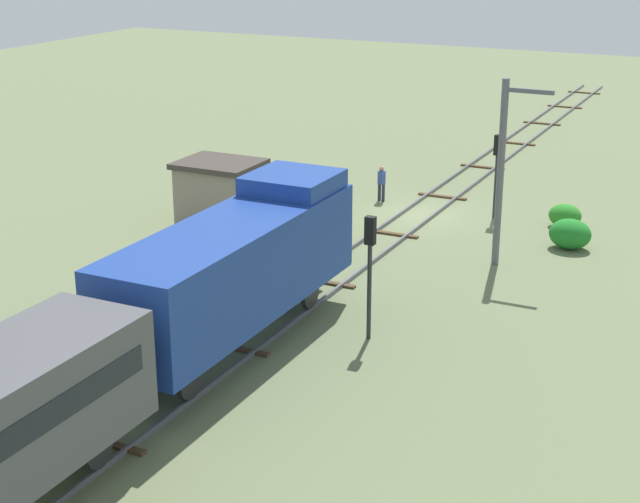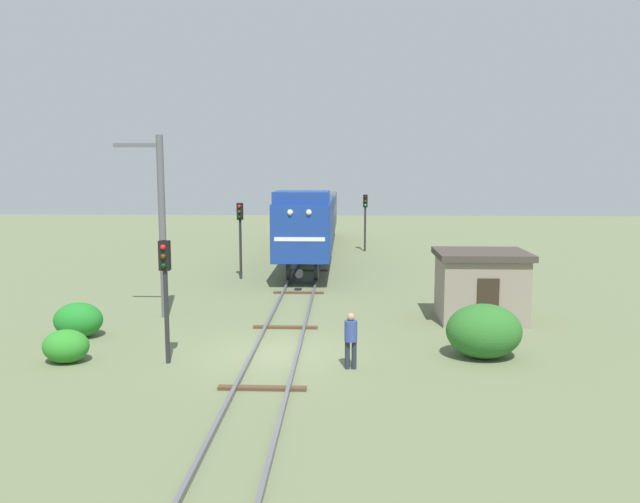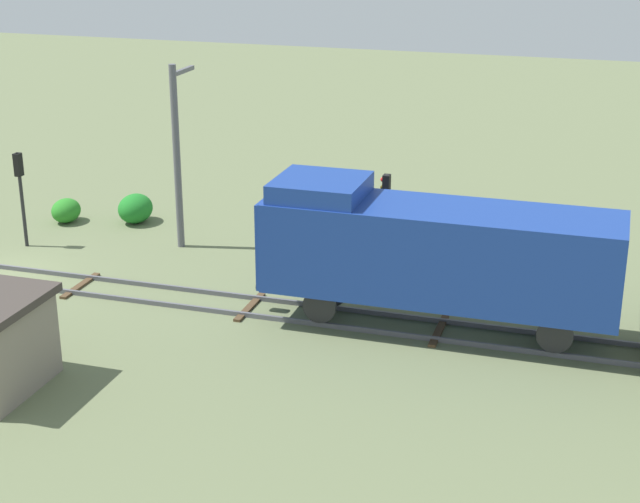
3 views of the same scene
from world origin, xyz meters
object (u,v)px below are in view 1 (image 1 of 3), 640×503
at_px(traffic_signal_near, 497,160).
at_px(catenary_mast, 502,168).
at_px(relay_hut, 220,191).
at_px(locomotive, 238,263).
at_px(traffic_signal_mid, 370,255).
at_px(worker_near_track, 382,181).

distance_m(traffic_signal_near, catenary_mast, 6.30).
bearing_deg(relay_hut, locomotive, 124.15).
distance_m(traffic_signal_mid, relay_hut, 14.03).
bearing_deg(worker_near_track, locomotive, 159.66).
bearing_deg(traffic_signal_mid, catenary_mast, -100.89).
relative_size(traffic_signal_near, catenary_mast, 0.53).
distance_m(worker_near_track, catenary_mast, 10.12).
xyz_separation_m(traffic_signal_near, relay_hut, (10.70, 5.85, -1.26)).
relative_size(worker_near_track, catenary_mast, 0.24).
relative_size(traffic_signal_mid, worker_near_track, 2.40).
relative_size(locomotive, traffic_signal_near, 3.06).
bearing_deg(catenary_mast, traffic_signal_near, -72.42).
distance_m(locomotive, catenary_mast, 12.17).
relative_size(catenary_mast, relay_hut, 2.06).
bearing_deg(catenary_mast, traffic_signal_mid, 79.11).
bearing_deg(traffic_signal_near, worker_near_track, -3.19).
distance_m(traffic_signal_mid, worker_near_track, 16.08).
height_order(locomotive, catenary_mast, catenary_mast).
bearing_deg(locomotive, traffic_signal_mid, -145.49).
distance_m(locomotive, relay_hut, 13.43).
relative_size(locomotive, catenary_mast, 1.61).
xyz_separation_m(traffic_signal_mid, catenary_mast, (-1.67, -8.67, 1.00)).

